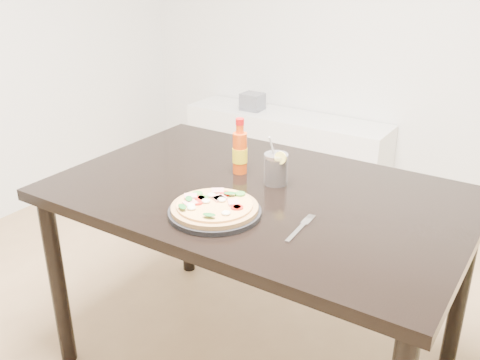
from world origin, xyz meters
The scene contains 8 objects.
dining_table centered at (-0.05, 0.46, 0.67)m, with size 1.40×0.90×0.75m.
plate centered at (-0.07, 0.23, 0.76)m, with size 0.29×0.29×0.02m, color black.
pizza centered at (-0.07, 0.23, 0.78)m, with size 0.27×0.27×0.03m.
hot_sauce_bottle centered at (-0.19, 0.56, 0.83)m, with size 0.07×0.07×0.21m.
cola_cup centered at (-0.03, 0.54, 0.80)m, with size 0.09×0.08×0.17m.
fork centered at (0.20, 0.30, 0.75)m, with size 0.03×0.19×0.00m.
media_console centered at (-0.80, 2.07, 0.25)m, with size 1.40×0.34×0.50m, color white.
cd_stack centered at (-1.05, 2.05, 0.56)m, with size 0.14×0.12×0.11m.
Camera 1 is at (0.80, -0.97, 1.51)m, focal length 40.00 mm.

